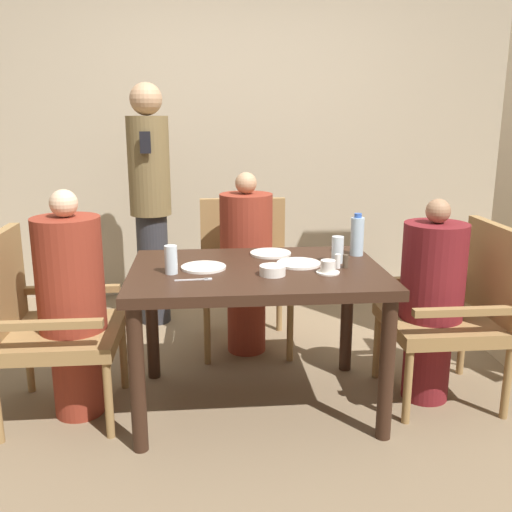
{
  "coord_description": "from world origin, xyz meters",
  "views": [
    {
      "loc": [
        -0.25,
        -2.68,
        1.47
      ],
      "look_at": [
        0.0,
        0.04,
        0.78
      ],
      "focal_mm": 40.0,
      "sensor_mm": 36.0,
      "label": 1
    }
  ],
  "objects_px": {
    "diner_in_right_chair": "(431,299)",
    "glass_tall_near": "(338,250)",
    "teacup_with_saucer": "(328,268)",
    "glass_tall_mid": "(171,260)",
    "diner_in_left_chair": "(72,303)",
    "chair_right_side": "(458,307)",
    "chair_far_side": "(245,268)",
    "standing_host": "(150,198)",
    "plate_main_right": "(299,263)",
    "plate_dessert_center": "(271,253)",
    "plate_main_left": "(204,267)",
    "chair_left_side": "(42,320)",
    "diner_in_far_chair": "(246,262)",
    "water_bottle": "(357,236)",
    "bowl_small": "(272,270)"
  },
  "relations": [
    {
      "from": "plate_main_right",
      "to": "glass_tall_near",
      "type": "relative_size",
      "value": 1.62
    },
    {
      "from": "diner_in_far_chair",
      "to": "chair_right_side",
      "type": "height_order",
      "value": "diner_in_far_chair"
    },
    {
      "from": "chair_far_side",
      "to": "bowl_small",
      "type": "height_order",
      "value": "chair_far_side"
    },
    {
      "from": "chair_far_side",
      "to": "glass_tall_near",
      "type": "distance_m",
      "value": 0.94
    },
    {
      "from": "chair_left_side",
      "to": "teacup_with_saucer",
      "type": "relative_size",
      "value": 8.31
    },
    {
      "from": "chair_left_side",
      "to": "plate_main_right",
      "type": "xyz_separation_m",
      "value": [
        1.26,
        0.05,
        0.24
      ]
    },
    {
      "from": "chair_right_side",
      "to": "bowl_small",
      "type": "bearing_deg",
      "value": -172.38
    },
    {
      "from": "diner_in_far_chair",
      "to": "plate_main_right",
      "type": "bearing_deg",
      "value": -72.06
    },
    {
      "from": "diner_in_right_chair",
      "to": "plate_main_right",
      "type": "xyz_separation_m",
      "value": [
        -0.68,
        0.05,
        0.19
      ]
    },
    {
      "from": "diner_in_right_chair",
      "to": "water_bottle",
      "type": "distance_m",
      "value": 0.5
    },
    {
      "from": "plate_main_right",
      "to": "diner_in_right_chair",
      "type": "bearing_deg",
      "value": -3.81
    },
    {
      "from": "diner_in_left_chair",
      "to": "plate_dessert_center",
      "type": "bearing_deg",
      "value": 15.15
    },
    {
      "from": "chair_right_side",
      "to": "teacup_with_saucer",
      "type": "relative_size",
      "value": 8.31
    },
    {
      "from": "chair_left_side",
      "to": "plate_dessert_center",
      "type": "height_order",
      "value": "chair_left_side"
    },
    {
      "from": "chair_right_side",
      "to": "plate_dessert_center",
      "type": "distance_m",
      "value": 1.01
    },
    {
      "from": "plate_main_right",
      "to": "water_bottle",
      "type": "xyz_separation_m",
      "value": [
        0.34,
        0.17,
        0.1
      ]
    },
    {
      "from": "chair_left_side",
      "to": "plate_main_right",
      "type": "relative_size",
      "value": 4.22
    },
    {
      "from": "chair_right_side",
      "to": "teacup_with_saucer",
      "type": "bearing_deg",
      "value": -170.29
    },
    {
      "from": "chair_right_side",
      "to": "glass_tall_mid",
      "type": "relative_size",
      "value": 6.83
    },
    {
      "from": "plate_main_right",
      "to": "plate_main_left",
      "type": "bearing_deg",
      "value": -176.56
    },
    {
      "from": "diner_in_left_chair",
      "to": "chair_right_side",
      "type": "height_order",
      "value": "diner_in_left_chair"
    },
    {
      "from": "diner_in_left_chair",
      "to": "standing_host",
      "type": "xyz_separation_m",
      "value": [
        0.27,
        1.28,
        0.32
      ]
    },
    {
      "from": "chair_right_side",
      "to": "glass_tall_near",
      "type": "distance_m",
      "value": 0.7
    },
    {
      "from": "teacup_with_saucer",
      "to": "glass_tall_mid",
      "type": "height_order",
      "value": "glass_tall_mid"
    },
    {
      "from": "diner_in_right_chair",
      "to": "diner_in_left_chair",
      "type": "bearing_deg",
      "value": -180.0
    },
    {
      "from": "diner_in_left_chair",
      "to": "diner_in_far_chair",
      "type": "xyz_separation_m",
      "value": [
        0.9,
        0.71,
        0.0
      ]
    },
    {
      "from": "standing_host",
      "to": "glass_tall_mid",
      "type": "height_order",
      "value": "standing_host"
    },
    {
      "from": "plate_main_left",
      "to": "teacup_with_saucer",
      "type": "xyz_separation_m",
      "value": [
        0.59,
        -0.14,
        0.02
      ]
    },
    {
      "from": "chair_far_side",
      "to": "water_bottle",
      "type": "xyz_separation_m",
      "value": [
        0.55,
        -0.64,
        0.34
      ]
    },
    {
      "from": "diner_in_right_chair",
      "to": "glass_tall_near",
      "type": "distance_m",
      "value": 0.55
    },
    {
      "from": "diner_in_right_chair",
      "to": "glass_tall_near",
      "type": "xyz_separation_m",
      "value": [
        -0.48,
        0.07,
        0.25
      ]
    },
    {
      "from": "diner_in_left_chair",
      "to": "plate_main_left",
      "type": "relative_size",
      "value": 5.15
    },
    {
      "from": "chair_far_side",
      "to": "plate_main_right",
      "type": "relative_size",
      "value": 4.22
    },
    {
      "from": "teacup_with_saucer",
      "to": "water_bottle",
      "type": "distance_m",
      "value": 0.41
    },
    {
      "from": "water_bottle",
      "to": "diner_in_left_chair",
      "type": "bearing_deg",
      "value": -171.64
    },
    {
      "from": "glass_tall_near",
      "to": "chair_far_side",
      "type": "bearing_deg",
      "value": 117.73
    },
    {
      "from": "water_bottle",
      "to": "glass_tall_near",
      "type": "distance_m",
      "value": 0.21
    },
    {
      "from": "diner_in_far_chair",
      "to": "plate_dessert_center",
      "type": "height_order",
      "value": "diner_in_far_chair"
    },
    {
      "from": "diner_in_left_chair",
      "to": "glass_tall_near",
      "type": "distance_m",
      "value": 1.33
    },
    {
      "from": "diner_in_right_chair",
      "to": "teacup_with_saucer",
      "type": "xyz_separation_m",
      "value": [
        -0.57,
        -0.12,
        0.21
      ]
    },
    {
      "from": "diner_in_left_chair",
      "to": "diner_in_far_chair",
      "type": "distance_m",
      "value": 1.14
    },
    {
      "from": "plate_main_left",
      "to": "plate_main_right",
      "type": "relative_size",
      "value": 1.0
    },
    {
      "from": "chair_left_side",
      "to": "chair_far_side",
      "type": "height_order",
      "value": "same"
    },
    {
      "from": "standing_host",
      "to": "plate_main_right",
      "type": "bearing_deg",
      "value": -56.02
    },
    {
      "from": "standing_host",
      "to": "plate_main_left",
      "type": "bearing_deg",
      "value": -74.08
    },
    {
      "from": "chair_right_side",
      "to": "glass_tall_mid",
      "type": "bearing_deg",
      "value": -177.54
    },
    {
      "from": "chair_far_side",
      "to": "glass_tall_mid",
      "type": "bearing_deg",
      "value": -114.09
    },
    {
      "from": "diner_in_right_chair",
      "to": "standing_host",
      "type": "height_order",
      "value": "standing_host"
    },
    {
      "from": "standing_host",
      "to": "plate_main_left",
      "type": "xyz_separation_m",
      "value": [
        0.36,
        -1.27,
        -0.16
      ]
    },
    {
      "from": "bowl_small",
      "to": "glass_tall_mid",
      "type": "distance_m",
      "value": 0.48
    }
  ]
}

